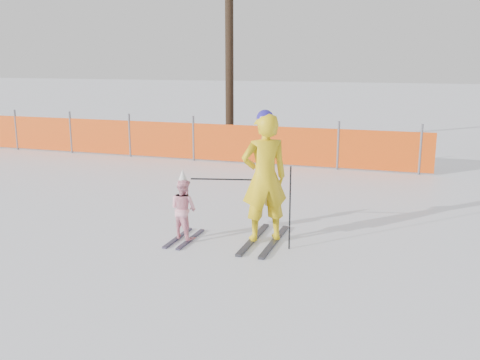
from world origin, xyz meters
name	(u,v)px	position (x,y,z in m)	size (l,w,h in m)	color
ground	(229,254)	(0.00, 0.00, 0.00)	(120.00, 120.00, 0.00)	white
adult	(264,177)	(0.33, 0.68, 1.03)	(0.86, 1.54, 2.05)	black
child	(183,208)	(-0.89, 0.38, 0.51)	(0.56, 0.99, 1.13)	black
ski_poles	(260,195)	(0.31, 0.50, 0.79)	(1.57, 0.26, 1.27)	black
safety_fence	(166,139)	(-4.21, 6.64, 0.56)	(14.38, 0.06, 1.25)	#595960
tree_trunks	(436,39)	(2.86, 9.91, 3.36)	(9.23, 1.57, 7.43)	#311B15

